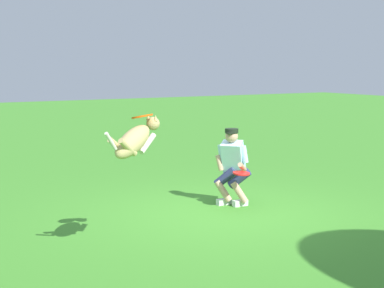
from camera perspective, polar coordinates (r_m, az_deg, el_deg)
ground_plane at (r=9.68m, az=2.97°, el=-6.56°), size 60.00×60.00×0.00m
person at (r=10.17m, az=3.78°, el=-1.88°), size 0.56×0.71×1.29m
dog at (r=7.39m, az=-5.32°, el=0.36°), size 0.98×0.58×0.55m
frisbee_flying at (r=7.53m, az=-4.65°, el=2.58°), size 0.35×0.34×0.09m
frisbee_held at (r=9.83m, az=4.61°, el=-2.72°), size 0.28×0.28×0.05m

